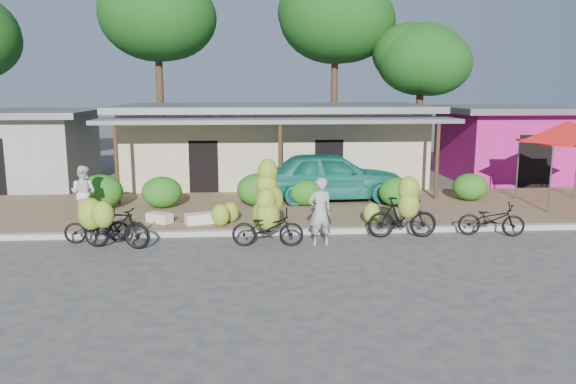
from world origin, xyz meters
The scene contains 29 objects.
ground centered at (0.00, 0.00, 0.00)m, with size 100.00×100.00×0.00m, color #454240.
sidewalk centered at (0.00, 5.00, 0.06)m, with size 60.00×6.00×0.12m, color olive.
curb centered at (0.00, 2.00, 0.07)m, with size 60.00×0.25×0.15m, color #A8A399.
shop_main centered at (0.00, 10.93, 1.72)m, with size 13.00×8.50×3.35m.
shop_pink centered at (10.50, 10.99, 1.67)m, with size 6.00×6.00×3.25m.
shop_grey centered at (-11.00, 10.99, 1.62)m, with size 7.00×6.00×3.15m.
tree_far_center centered at (-5.69, 16.11, 7.71)m, with size 5.77×5.69×9.89m.
tree_center_right centered at (3.31, 16.61, 7.70)m, with size 5.87×5.81×9.92m.
tree_near_right centered at (7.31, 14.61, 5.53)m, with size 4.57×4.40×7.24m.
hedge_0 centered at (-5.98, 5.28, 0.69)m, with size 1.46×1.31×1.14m, color #166116.
hedge_1 centered at (-4.00, 5.32, 0.64)m, with size 1.34×1.20×1.04m, color #166116.
hedge_2 centered at (-0.81, 5.42, 0.67)m, with size 1.41×1.26×1.10m, color #166116.
hedge_3 centered at (0.82, 5.32, 0.56)m, with size 1.12×1.01×0.88m, color #166116.
hedge_4 centered at (3.88, 4.93, 0.61)m, with size 1.26×1.14×0.98m, color #166116.
hedge_5 centered at (6.72, 5.75, 0.60)m, with size 1.23×1.11×0.96m, color #166116.
red_canopy centered at (9.58, 4.77, 2.61)m, with size 3.50×3.50×2.86m.
bike_far_left centered at (-5.14, 1.33, 0.57)m, with size 1.72×1.28×1.34m.
bike_left centered at (-4.54, 0.83, 0.61)m, with size 1.88×1.32×1.37m.
bike_center centered at (-0.64, 1.11, 0.83)m, with size 1.89×1.25×2.22m.
bike_right centered at (3.06, 1.25, 0.74)m, with size 1.91×1.19×1.81m.
bike_far_right centered at (5.58, 1.41, 0.47)m, with size 1.88×1.00×0.94m.
loose_banana_a centered at (-1.94, 2.58, 0.45)m, with size 0.53×0.45×0.66m, color #98AA2A.
loose_banana_b centered at (-1.66, 3.06, 0.43)m, with size 0.49×0.42×0.61m, color #98AA2A.
loose_banana_c centered at (2.48, 2.58, 0.43)m, with size 0.50×0.43×0.63m, color #98AA2A.
sack_near centered at (-2.56, 2.98, 0.27)m, with size 0.85×0.40×0.30m, color silver.
sack_far centered at (-3.77, 3.20, 0.26)m, with size 0.75×0.38×0.28m, color silver.
vendor centered at (0.72, 0.82, 0.90)m, with size 0.66×0.43×1.80m, color #949494.
bystander centered at (-6.10, 3.75, 0.94)m, with size 0.80×0.62×1.65m, color silver.
teal_van centered at (1.79, 6.20, 0.99)m, with size 2.06×5.11×1.74m, color #1A7765.
Camera 1 is at (-1.18, -13.28, 4.06)m, focal length 35.00 mm.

